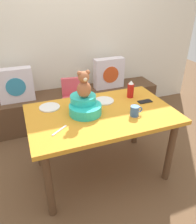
# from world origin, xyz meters

# --- Properties ---
(ground_plane) EXTENTS (8.00, 8.00, 0.00)m
(ground_plane) POSITION_xyz_m (0.00, 0.00, 0.00)
(ground_plane) COLOR brown
(back_wall) EXTENTS (4.40, 0.10, 2.60)m
(back_wall) POSITION_xyz_m (0.00, 1.45, 1.30)
(back_wall) COLOR silver
(back_wall) RESTS_ON ground_plane
(window_bench) EXTENTS (2.60, 0.44, 0.46)m
(window_bench) POSITION_xyz_m (0.00, 1.18, 0.23)
(window_bench) COLOR brown
(window_bench) RESTS_ON ground_plane
(pillow_floral_left) EXTENTS (0.44, 0.15, 0.44)m
(pillow_floral_left) POSITION_xyz_m (-0.73, 1.16, 0.68)
(pillow_floral_left) COLOR silver
(pillow_floral_left) RESTS_ON window_bench
(pillow_floral_right) EXTENTS (0.44, 0.15, 0.44)m
(pillow_floral_right) POSITION_xyz_m (0.57, 1.16, 0.68)
(pillow_floral_right) COLOR silver
(pillow_floral_right) RESTS_ON window_bench
(book_stack) EXTENTS (0.20, 0.14, 0.09)m
(book_stack) POSITION_xyz_m (-0.03, 1.18, 0.50)
(book_stack) COLOR #B4C26A
(book_stack) RESTS_ON window_bench
(dining_table) EXTENTS (1.38, 0.85, 0.74)m
(dining_table) POSITION_xyz_m (0.00, 0.00, 0.64)
(dining_table) COLOR orange
(dining_table) RESTS_ON ground_plane
(highchair) EXTENTS (0.37, 0.49, 0.79)m
(highchair) POSITION_xyz_m (-0.07, 0.74, 0.52)
(highchair) COLOR #D84C59
(highchair) RESTS_ON ground_plane
(infant_seat_teal) EXTENTS (0.30, 0.33, 0.16)m
(infant_seat_teal) POSITION_xyz_m (-0.15, 0.05, 0.81)
(infant_seat_teal) COLOR #25BFB2
(infant_seat_teal) RESTS_ON dining_table
(teddy_bear) EXTENTS (0.13, 0.12, 0.25)m
(teddy_bear) POSITION_xyz_m (-0.15, 0.05, 1.02)
(teddy_bear) COLOR #A85F3B
(teddy_bear) RESTS_ON infant_seat_teal
(ketchup_bottle) EXTENTS (0.07, 0.07, 0.18)m
(ketchup_bottle) POSITION_xyz_m (0.41, 0.21, 0.83)
(ketchup_bottle) COLOR red
(ketchup_bottle) RESTS_ON dining_table
(coffee_mug) EXTENTS (0.12, 0.08, 0.09)m
(coffee_mug) POSITION_xyz_m (0.26, -0.16, 0.79)
(coffee_mug) COLOR #335999
(coffee_mug) RESTS_ON dining_table
(dinner_plate_near) EXTENTS (0.20, 0.20, 0.01)m
(dinner_plate_near) POSITION_xyz_m (-0.44, 0.26, 0.75)
(dinner_plate_near) COLOR white
(dinner_plate_near) RESTS_ON dining_table
(dinner_plate_far) EXTENTS (0.20, 0.20, 0.01)m
(dinner_plate_far) POSITION_xyz_m (0.11, 0.21, 0.75)
(dinner_plate_far) COLOR white
(dinner_plate_far) RESTS_ON dining_table
(cell_phone) EXTENTS (0.14, 0.07, 0.01)m
(cell_phone) POSITION_xyz_m (0.50, 0.05, 0.74)
(cell_phone) COLOR black
(cell_phone) RESTS_ON dining_table
(table_fork) EXTENTS (0.14, 0.12, 0.01)m
(table_fork) POSITION_xyz_m (-0.44, -0.17, 0.74)
(table_fork) COLOR silver
(table_fork) RESTS_ON dining_table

